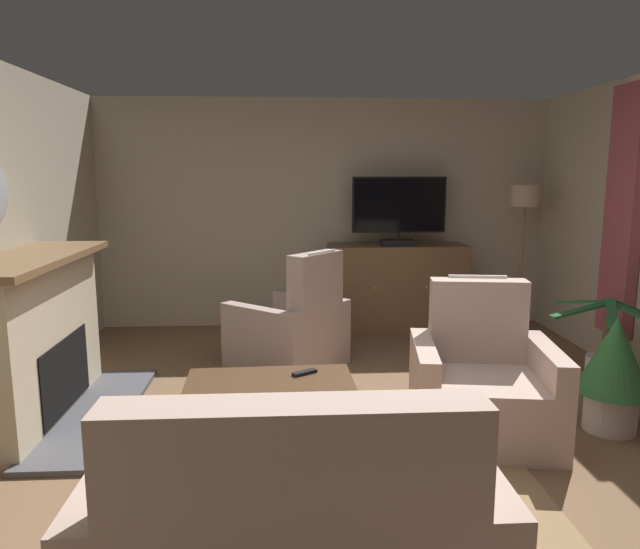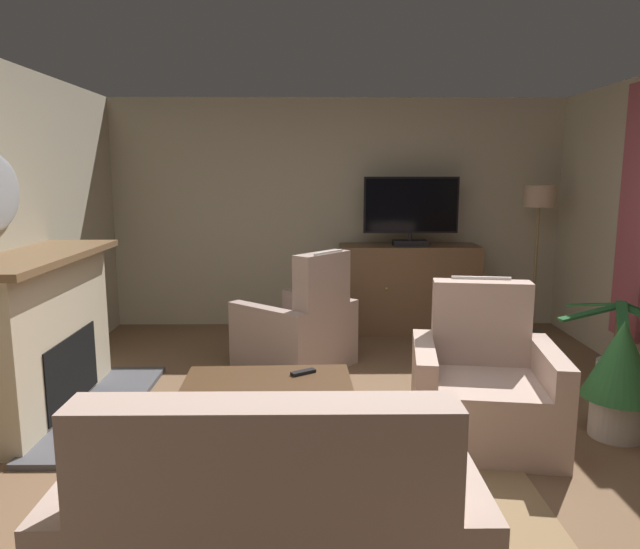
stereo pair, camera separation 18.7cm
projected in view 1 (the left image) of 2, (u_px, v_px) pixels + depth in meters
The scene contains 16 objects.
ground_plane at pixel (360, 461), 3.68m from camera, with size 5.67×7.22×0.04m, color brown.
wall_back at pixel (324, 214), 6.76m from camera, with size 5.67×0.10×2.57m, color #B2A88E.
curtain_panel_far at pixel (623, 212), 5.11m from camera, with size 0.10×0.44×2.16m, color #A34C56.
rug_central at pixel (351, 465), 3.57m from camera, with size 2.09×1.92×0.01m, color #8E704C.
fireplace at pixel (32, 341), 4.20m from camera, with size 0.95×1.80×1.19m.
tv_cabinet at pixel (396, 290), 6.60m from camera, with size 1.52×0.53×0.97m.
television at pixel (399, 209), 6.40m from camera, with size 1.02×0.20×0.74m.
coffee_table at pixel (270, 389), 3.72m from camera, with size 1.08×0.63×0.46m.
tv_remote at pixel (305, 373), 3.84m from camera, with size 0.17×0.05×0.02m, color black.
sofa_floral at pixel (295, 543), 2.29m from camera, with size 1.59×0.86×1.01m.
armchair_facing_sofa at pixel (482, 388), 3.95m from camera, with size 1.03×0.94×1.04m.
armchair_in_far_corner at pixel (292, 331), 5.36m from camera, with size 1.19×1.19×1.09m.
potted_plant_tall_palm_by_window at pixel (614, 367), 4.00m from camera, with size 0.49×0.49×0.80m.
potted_plant_small_fern_corner at pixel (604, 361), 4.80m from camera, with size 0.90×1.01×0.77m.
cat at pixel (229, 386), 4.61m from camera, with size 0.22×0.73×0.22m.
floor_lamp at pixel (524, 216), 6.34m from camera, with size 0.33×0.33×1.62m.
Camera 1 is at (-0.45, -3.41, 1.76)m, focal length 33.09 mm.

